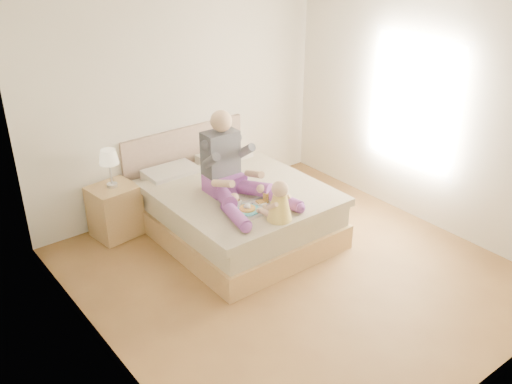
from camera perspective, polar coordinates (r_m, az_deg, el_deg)
room at (r=5.39m, az=4.70°, el=5.75°), size 4.02×4.22×2.71m
bed at (r=6.60m, az=-2.48°, el=-1.49°), size 1.70×2.18×1.00m
nightstand at (r=6.73m, az=-13.92°, el=-1.84°), size 0.55×0.50×0.61m
lamp at (r=6.46m, az=-14.50°, el=3.23°), size 0.22×0.22×0.45m
adult at (r=6.09m, az=-2.49°, el=2.02°), size 0.80×1.14×0.95m
tray at (r=5.91m, az=-0.16°, el=-1.48°), size 0.45×0.37×0.12m
baby at (r=5.66m, az=2.30°, el=-1.18°), size 0.28×0.38×0.42m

